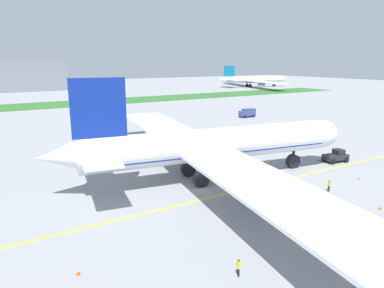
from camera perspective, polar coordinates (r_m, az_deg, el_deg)
name	(u,v)px	position (r m, az deg, el deg)	size (l,w,h in m)	color
ground_plane	(200,189)	(49.14, 1.34, -7.38)	(600.00, 600.00, 0.00)	gray
apron_taxi_line	(214,197)	(46.46, 3.68, -8.67)	(280.00, 0.36, 0.01)	yellow
grass_median_strip	(53,105)	(153.72, -21.93, 6.01)	(320.00, 24.00, 0.10)	#2D6628
airliner_foreground	(209,146)	(51.58, 2.88, -0.26)	(47.24, 75.59, 15.48)	white
pushback_tug	(336,156)	(66.75, 22.62, -1.86)	(6.22, 3.16, 2.25)	#26262B
ground_crew_wingwalker_port	(239,266)	(30.67, 7.68, -19.28)	(0.36, 0.54, 1.60)	black
ground_crew_marshaller_front	(329,185)	(51.39, 21.66, -6.24)	(0.29, 0.57, 1.64)	black
traffic_cone_near_nose	(78,272)	(32.44, -18.27, -19.34)	(0.36, 0.36, 0.58)	#F2590C
traffic_cone_port_wing	(380,207)	(48.38, 28.58, -9.10)	(0.36, 0.36, 0.58)	#F2590C
traffic_cone_starboard_wing	(359,178)	(58.54, 25.75, -5.00)	(0.36, 0.36, 0.58)	#F2590C
service_truck_fuel_bowser	(247,113)	(112.41, 9.11, 5.13)	(5.34, 2.71, 2.66)	#33478C
parked_airliner_far_centre	(252,80)	(246.11, 9.87, 10.38)	(50.05, 82.05, 14.50)	white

